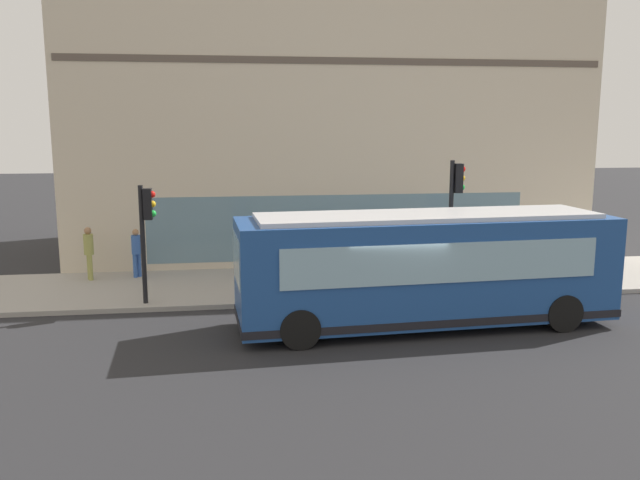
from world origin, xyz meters
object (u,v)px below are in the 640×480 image
Objects in this scene: pedestrian_near_building_entrance at (89,249)px; pedestrian_near_hydrant at (512,250)px; pedestrian_by_light_pole at (378,253)px; pedestrian_walking_along_curb at (136,250)px; city_bus_nearside at (425,270)px; newspaper_vending_box at (411,259)px; fire_hydrant at (376,280)px; traffic_light_down_block at (146,221)px; traffic_light_near_corner at (455,201)px.

pedestrian_near_building_entrance reaches higher than pedestrian_near_hydrant.
pedestrian_walking_along_curb is (1.40, 8.21, 0.09)m from pedestrian_by_light_pole.
pedestrian_near_hydrant is at bearing -92.04° from pedestrian_by_light_pole.
city_bus_nearside is 10.47m from pedestrian_walking_along_curb.
newspaper_vending_box is at bearing -91.33° from pedestrian_near_building_entrance.
newspaper_vending_box reaches higher than fire_hydrant.
city_bus_nearside reaches higher than pedestrian_by_light_pole.
pedestrian_near_building_entrance reaches higher than fire_hydrant.
newspaper_vending_box is at bearing -92.72° from pedestrian_walking_along_curb.
newspaper_vending_box is (-0.46, -9.62, -0.51)m from pedestrian_walking_along_curb.
city_bus_nearside is 6.08m from newspaper_vending_box.
city_bus_nearside is 8.11m from traffic_light_down_block.
traffic_light_near_corner is 5.58× the size of fire_hydrant.
pedestrian_near_building_entrance is at bearing 88.67° from newspaper_vending_box.
pedestrian_near_hydrant is (-1.56, -12.92, -0.06)m from pedestrian_walking_along_curb.
traffic_light_down_block is (2.85, 7.53, 1.03)m from city_bus_nearside.
pedestrian_near_hydrant is at bearing -95.40° from pedestrian_near_building_entrance.
pedestrian_walking_along_curb is (0.20, -1.53, -0.08)m from pedestrian_near_building_entrance.
fire_hydrant is at bearing 164.74° from pedestrian_by_light_pole.
pedestrian_near_hydrant is 1.76× the size of newspaper_vending_box.
fire_hydrant is at bearing 81.59° from traffic_light_near_corner.
newspaper_vending_box is (2.91, 0.53, -2.42)m from traffic_light_near_corner.
pedestrian_walking_along_curb reaches higher than newspaper_vending_box.
newspaper_vending_box is at bearing -56.29° from pedestrian_by_light_pole.
city_bus_nearside is at bearing -178.48° from pedestrian_by_light_pole.
city_bus_nearside is 3.51m from fire_hydrant.
traffic_light_down_block reaches higher than pedestrian_near_building_entrance.
traffic_light_down_block is at bearing -166.84° from pedestrian_walking_along_curb.
fire_hydrant is 0.44× the size of pedestrian_walking_along_curb.
traffic_light_down_block is 4.27m from pedestrian_near_building_entrance.
traffic_light_down_block is 1.93× the size of pedestrian_near_building_entrance.
pedestrian_near_hydrant is at bearing -81.02° from traffic_light_down_block.
traffic_light_near_corner reaches higher than city_bus_nearside.
traffic_light_near_corner reaches higher than fire_hydrant.
city_bus_nearside is 2.91× the size of traffic_light_down_block.
pedestrian_walking_along_curb is (3.37, 10.15, -1.91)m from traffic_light_near_corner.
pedestrian_near_building_entrance is (2.82, 9.30, 0.69)m from fire_hydrant.
traffic_light_down_block reaches higher than fire_hydrant.
traffic_light_down_block is at bearing 105.72° from pedestrian_by_light_pole.
traffic_light_down_block reaches higher than pedestrian_near_hydrant.
pedestrian_near_building_entrance is (6.13, 9.87, -0.35)m from city_bus_nearside.
pedestrian_walking_along_curb is at bearing 13.16° from traffic_light_down_block.
traffic_light_down_block is 4.72× the size of fire_hydrant.
traffic_light_down_block reaches higher than pedestrian_by_light_pole.
traffic_light_near_corner is 12.24m from pedestrian_near_building_entrance.
city_bus_nearside is 4.96m from pedestrian_by_light_pole.
pedestrian_by_light_pole is at bearing 1.52° from city_bus_nearside.
newspaper_vending_box is (0.94, -1.41, -0.42)m from pedestrian_by_light_pole.
pedestrian_walking_along_curb is 1.06× the size of pedestrian_near_hydrant.
city_bus_nearside is at bearing -110.71° from traffic_light_down_block.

